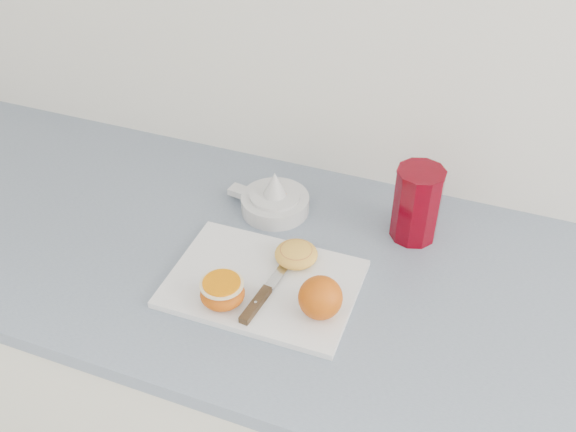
{
  "coord_description": "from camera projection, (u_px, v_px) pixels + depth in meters",
  "views": [
    {
      "loc": [
        0.35,
        0.91,
        1.67
      ],
      "look_at": [
        0.04,
        1.74,
        0.96
      ],
      "focal_mm": 40.0,
      "sensor_mm": 36.0,
      "label": 1
    }
  ],
  "objects": [
    {
      "name": "counter",
      "position": [
        284.0,
        406.0,
        1.43
      ],
      "size": [
        2.43,
        0.64,
        0.89
      ],
      "color": "white",
      "rests_on": "ground"
    },
    {
      "name": "cutting_board",
      "position": [
        263.0,
        283.0,
        1.1
      ],
      "size": [
        0.32,
        0.23,
        0.01
      ],
      "primitive_type": "cube",
      "rotation": [
        0.0,
        0.0,
        0.01
      ],
      "color": "white",
      "rests_on": "counter"
    },
    {
      "name": "whole_orange",
      "position": [
        320.0,
        298.0,
        1.02
      ],
      "size": [
        0.07,
        0.07,
        0.07
      ],
      "color": "#D36900",
      "rests_on": "cutting_board"
    },
    {
      "name": "half_orange",
      "position": [
        222.0,
        292.0,
        1.04
      ],
      "size": [
        0.07,
        0.07,
        0.05
      ],
      "color": "#D36900",
      "rests_on": "cutting_board"
    },
    {
      "name": "squeezed_shell",
      "position": [
        296.0,
        254.0,
        1.13
      ],
      "size": [
        0.08,
        0.08,
        0.03
      ],
      "color": "gold",
      "rests_on": "cutting_board"
    },
    {
      "name": "paring_knife",
      "position": [
        261.0,
        298.0,
        1.06
      ],
      "size": [
        0.04,
        0.2,
        0.01
      ],
      "color": "#442F1B",
      "rests_on": "cutting_board"
    },
    {
      "name": "citrus_juicer",
      "position": [
        274.0,
        200.0,
        1.25
      ],
      "size": [
        0.17,
        0.13,
        0.09
      ],
      "color": "white",
      "rests_on": "counter"
    },
    {
      "name": "red_tumbler",
      "position": [
        416.0,
        206.0,
        1.17
      ],
      "size": [
        0.09,
        0.09,
        0.15
      ],
      "color": "#64000C",
      "rests_on": "counter"
    }
  ]
}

